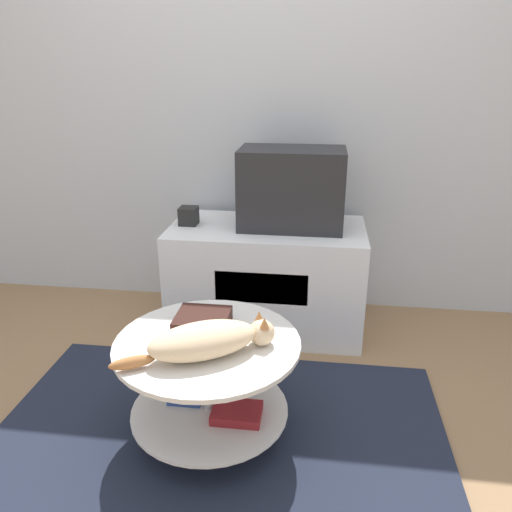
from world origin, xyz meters
The scene contains 9 objects.
ground_plane centered at (0.00, 0.00, 0.00)m, with size 12.00×12.00×0.00m, color #93704C.
wall_back centered at (0.00, 1.29, 1.30)m, with size 8.00×0.05×2.60m.
rug centered at (0.00, 0.00, 0.01)m, with size 1.82×1.09×0.02m.
tv_stand centered at (0.09, 0.92, 0.30)m, with size 1.05×0.55×0.59m.
tv centered at (0.21, 0.94, 0.80)m, with size 0.54×0.33×0.41m.
speaker centered at (-0.34, 0.91, 0.64)m, with size 0.10×0.10×0.10m.
coffee_table centered at (-0.03, -0.03, 0.29)m, with size 0.70×0.70×0.42m.
dvd_box centered at (-0.07, 0.07, 0.47)m, with size 0.20×0.19×0.06m.
cat centered at (-0.01, -0.12, 0.50)m, with size 0.54×0.34×0.12m.
Camera 1 is at (0.36, -1.61, 1.41)m, focal length 35.00 mm.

